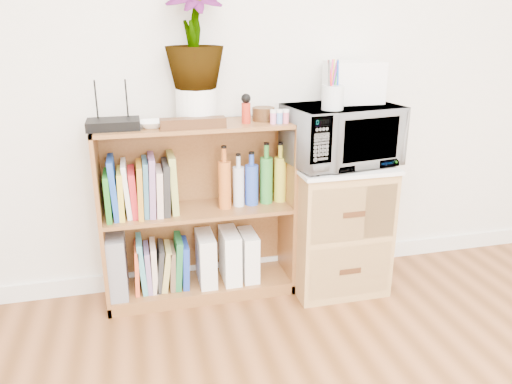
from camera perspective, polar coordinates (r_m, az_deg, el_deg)
name	(u,v)px	position (r m, az deg, el deg)	size (l,w,h in m)	color
skirting_board	(256,265)	(3.01, 0.03, -8.40)	(4.00, 0.02, 0.10)	white
bookshelf	(198,213)	(2.65, -6.59, -2.40)	(1.00, 0.30, 0.95)	brown
wicker_unit	(335,227)	(2.82, 9.04, -3.94)	(0.50, 0.45, 0.70)	#9E7542
microwave	(341,135)	(2.65, 9.72, 6.46)	(0.56, 0.38, 0.31)	white
pen_cup	(333,97)	(2.48, 8.77, 10.63)	(0.11, 0.11, 0.12)	silver
small_appliance	(354,82)	(2.72, 11.09, 12.24)	(0.27, 0.22, 0.21)	white
router	(113,124)	(2.48, -15.98, 7.46)	(0.25, 0.17, 0.04)	black
white_bowl	(152,124)	(2.47, -11.82, 7.60)	(0.13, 0.13, 0.03)	white
plant_pot	(197,106)	(2.52, -6.80, 9.73)	(0.20, 0.20, 0.17)	white
potted_plant	(194,35)	(2.49, -7.11, 17.37)	(0.28, 0.28, 0.50)	#376E2C
trinket_box	(193,123)	(2.41, -7.22, 7.81)	(0.31, 0.08, 0.05)	#391D0F
kokeshi_doll	(246,113)	(2.51, -1.15, 9.00)	(0.04, 0.04, 0.10)	#B12715
wooden_bowl	(263,114)	(2.59, 0.86, 8.91)	(0.12, 0.12, 0.07)	#3B2210
paint_jars	(279,119)	(2.51, 2.70, 8.37)	(0.10, 0.04, 0.05)	pink
file_box	(117,263)	(2.74, -15.65, -7.80)	(0.10, 0.27, 0.33)	gray
magazine_holder_left	(206,258)	(2.75, -5.74, -7.55)	(0.09, 0.22, 0.28)	white
magazine_holder_mid	(230,255)	(2.77, -3.00, -7.24)	(0.09, 0.23, 0.28)	white
magazine_holder_right	(248,255)	(2.80, -0.89, -7.20)	(0.08, 0.21, 0.27)	white
cookbooks	(142,188)	(2.58, -12.89, 0.41)	(0.36, 0.20, 0.31)	#20771F
liquor_bottles	(260,177)	(2.65, 0.42, 1.74)	(0.45, 0.07, 0.32)	#C46224
lower_books	(161,265)	(2.75, -10.76, -8.18)	(0.29, 0.19, 0.29)	#F0552A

